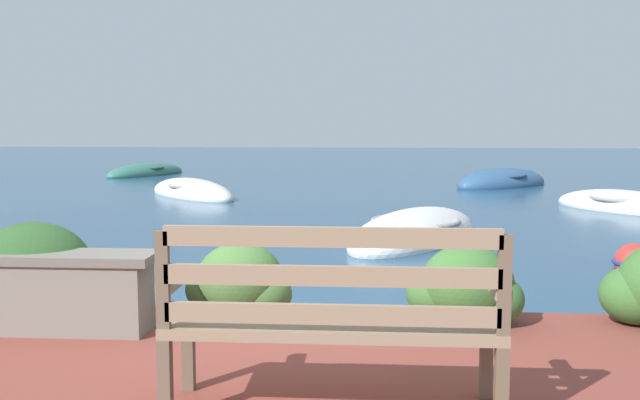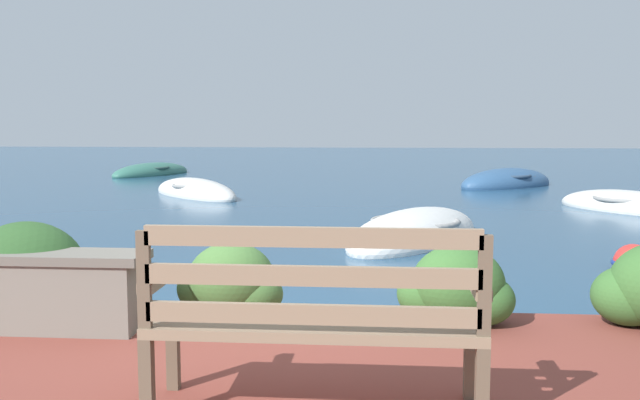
# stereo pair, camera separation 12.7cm
# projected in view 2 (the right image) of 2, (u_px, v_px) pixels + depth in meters

# --- Properties ---
(ground_plane) EXTENTS (80.00, 80.00, 0.00)m
(ground_plane) POSITION_uv_depth(u_px,v_px,m) (235.00, 335.00, 5.39)
(ground_plane) COLOR navy
(park_bench) EXTENTS (1.60, 0.48, 0.93)m
(park_bench) POSITION_uv_depth(u_px,v_px,m) (314.00, 315.00, 3.34)
(park_bench) COLOR brown
(park_bench) RESTS_ON patio_terrace
(hedge_clump_left) EXTENTS (1.03, 0.74, 0.70)m
(hedge_clump_left) POSITION_uv_depth(u_px,v_px,m) (25.00, 277.00, 4.99)
(hedge_clump_left) COLOR #284C23
(hedge_clump_left) RESTS_ON patio_terrace
(hedge_clump_centre) EXTENTS (0.78, 0.56, 0.53)m
(hedge_clump_centre) POSITION_uv_depth(u_px,v_px,m) (230.00, 284.00, 5.10)
(hedge_clump_centre) COLOR #426B33
(hedge_clump_centre) RESTS_ON patio_terrace
(hedge_clump_right) EXTENTS (0.80, 0.58, 0.55)m
(hedge_clump_right) POSITION_uv_depth(u_px,v_px,m) (456.00, 289.00, 4.92)
(hedge_clump_right) COLOR #38662D
(hedge_clump_right) RESTS_ON patio_terrace
(rowboat_nearest) EXTENTS (2.54, 3.41, 0.74)m
(rowboat_nearest) POSITION_uv_depth(u_px,v_px,m) (415.00, 236.00, 9.72)
(rowboat_nearest) COLOR silver
(rowboat_nearest) RESTS_ON ground_plane
(rowboat_mid) EXTENTS (2.65, 3.03, 0.63)m
(rowboat_mid) POSITION_uv_depth(u_px,v_px,m) (628.00, 207.00, 13.03)
(rowboat_mid) COLOR silver
(rowboat_mid) RESTS_ON ground_plane
(rowboat_far) EXTENTS (2.83, 2.99, 0.68)m
(rowboat_far) POSITION_uv_depth(u_px,v_px,m) (195.00, 193.00, 15.52)
(rowboat_far) COLOR silver
(rowboat_far) RESTS_ON ground_plane
(rowboat_outer) EXTENTS (3.06, 2.86, 0.81)m
(rowboat_outer) POSITION_uv_depth(u_px,v_px,m) (507.00, 184.00, 17.78)
(rowboat_outer) COLOR #2D517A
(rowboat_outer) RESTS_ON ground_plane
(rowboat_distant) EXTENTS (2.24, 3.31, 0.65)m
(rowboat_distant) POSITION_uv_depth(u_px,v_px,m) (151.00, 173.00, 21.72)
(rowboat_distant) COLOR #336B5B
(rowboat_distant) RESTS_ON ground_plane
(mooring_buoy) EXTENTS (0.46, 0.46, 0.42)m
(mooring_buoy) POSITION_uv_depth(u_px,v_px,m) (633.00, 263.00, 7.77)
(mooring_buoy) COLOR red
(mooring_buoy) RESTS_ON ground_plane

